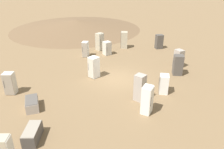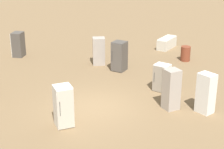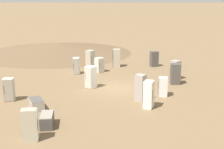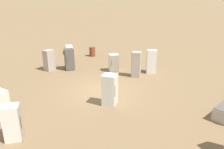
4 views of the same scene
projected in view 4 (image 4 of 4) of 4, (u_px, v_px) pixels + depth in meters
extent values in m
plane|color=brown|center=(103.00, 90.00, 14.19)|extent=(1000.00, 1000.00, 0.00)
cube|color=white|center=(109.00, 90.00, 11.96)|extent=(0.98, 0.98, 1.78)
cube|color=beige|center=(116.00, 91.00, 11.84)|extent=(0.40, 0.59, 1.71)
cylinder|color=#2D2D2D|center=(115.00, 91.00, 11.58)|extent=(0.02, 0.02, 0.62)
cube|color=#4C4742|center=(69.00, 59.00, 17.91)|extent=(0.79, 0.79, 1.73)
cube|color=#56514C|center=(70.00, 60.00, 17.57)|extent=(0.71, 0.10, 1.67)
cylinder|color=#2D2D2D|center=(67.00, 60.00, 17.44)|extent=(0.02, 0.02, 0.61)
cube|color=white|center=(151.00, 62.00, 17.05)|extent=(0.84, 0.74, 1.85)
cube|color=silver|center=(151.00, 61.00, 17.33)|extent=(0.67, 0.24, 1.78)
cylinder|color=#2D2D2D|center=(154.00, 59.00, 17.31)|extent=(0.02, 0.02, 0.65)
cube|color=#BCB7AD|center=(6.00, 101.00, 11.04)|extent=(0.50, 0.52, 1.36)
cylinder|color=#2D2D2D|center=(10.00, 101.00, 10.91)|extent=(0.02, 0.02, 0.50)
cube|color=white|center=(114.00, 63.00, 17.56)|extent=(0.75, 0.61, 1.41)
cube|color=gray|center=(115.00, 64.00, 17.27)|extent=(0.72, 0.04, 1.35)
cylinder|color=#2D2D2D|center=(112.00, 63.00, 17.16)|extent=(0.02, 0.02, 0.49)
cube|color=white|center=(12.00, 123.00, 9.03)|extent=(0.66, 0.58, 1.58)
cube|color=gray|center=(21.00, 122.00, 9.10)|extent=(0.04, 0.56, 1.51)
cylinder|color=#2D2D2D|center=(21.00, 123.00, 8.90)|extent=(0.02, 0.02, 0.55)
cube|color=#A89E93|center=(136.00, 64.00, 16.24)|extent=(0.85, 0.86, 1.91)
cube|color=gray|center=(132.00, 64.00, 16.32)|extent=(0.33, 0.56, 1.83)
cylinder|color=#2D2D2D|center=(132.00, 62.00, 16.50)|extent=(0.02, 0.02, 0.67)
cube|color=#A89E93|center=(49.00, 60.00, 17.72)|extent=(0.96, 0.94, 1.69)
cube|color=beige|center=(46.00, 60.00, 17.91)|extent=(0.56, 0.48, 1.62)
cylinder|color=#2D2D2D|center=(49.00, 58.00, 18.09)|extent=(0.02, 0.02, 0.59)
cube|color=beige|center=(69.00, 50.00, 23.29)|extent=(0.77, 1.81, 0.72)
cube|color=silver|center=(69.00, 46.00, 23.16)|extent=(0.74, 1.74, 0.04)
cylinder|color=brown|center=(92.00, 52.00, 22.09)|extent=(0.60, 0.60, 0.94)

